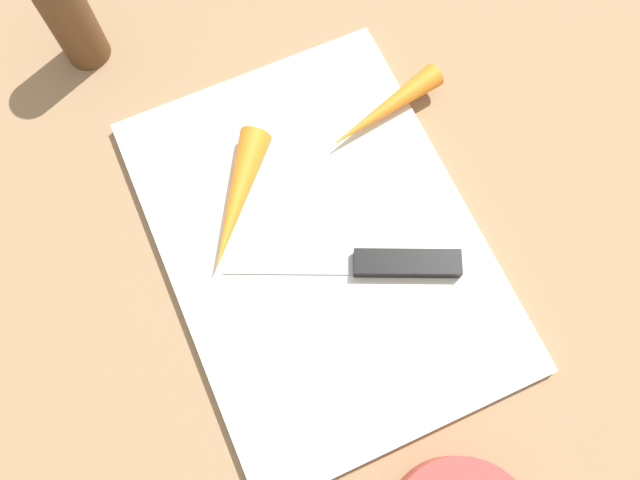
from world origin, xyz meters
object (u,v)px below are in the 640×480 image
Objects in this scene: carrot_long at (237,200)px; carrot_short at (384,110)px; cutting_board at (320,242)px; pepper_grinder at (67,12)px; knife at (391,263)px.

carrot_short is (0.03, -0.15, -0.00)m from carrot_long.
cutting_board is at bearing 79.51° from carrot_long.
pepper_grinder reaches higher than carrot_short.
knife is 1.55× the size of carrot_short.
carrot_short is at bearing -49.66° from cutting_board.
carrot_long reaches higher than knife.
carrot_long reaches higher than carrot_short.
carrot_long is (0.10, 0.10, 0.01)m from knife.
carrot_short is (0.09, -0.10, 0.02)m from cutting_board.
cutting_board is 2.96× the size of pepper_grinder.
knife is 1.48× the size of carrot_long.
cutting_board is 2.80× the size of carrot_long.
cutting_board is 0.30m from pepper_grinder.
pepper_grinder is (0.32, 0.17, 0.04)m from knife.
pepper_grinder is at bearing -123.98° from carrot_long.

